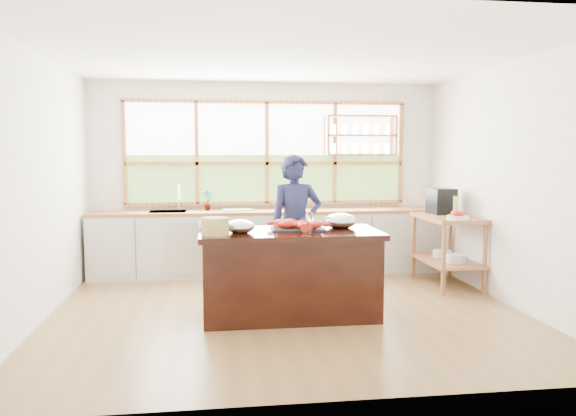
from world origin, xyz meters
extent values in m
plane|color=brown|center=(0.00, 0.00, 0.00)|extent=(5.00, 5.00, 0.00)
cube|color=white|center=(0.00, 2.25, 1.35)|extent=(5.00, 0.02, 2.70)
cube|color=white|center=(0.00, -2.25, 1.35)|extent=(5.00, 0.02, 2.70)
cube|color=white|center=(-2.50, 0.00, 1.35)|extent=(0.02, 4.50, 2.70)
cube|color=white|center=(2.50, 0.00, 1.35)|extent=(0.02, 4.50, 2.70)
cube|color=white|center=(0.00, 0.00, 2.70)|extent=(5.00, 4.50, 0.02)
cube|color=#C07C42|center=(0.00, 2.22, 1.70)|extent=(4.05, 0.06, 1.50)
cube|color=white|center=(0.00, 2.24, 2.05)|extent=(3.98, 0.01, 0.75)
cube|color=#305E1E|center=(0.00, 2.24, 1.32)|extent=(3.98, 0.01, 0.70)
cube|color=#C07C42|center=(1.35, 2.11, 2.23)|extent=(1.00, 0.28, 0.03)
cube|color=#C07C42|center=(1.35, 2.11, 1.95)|extent=(1.00, 0.28, 0.03)
cube|color=#C07C42|center=(1.35, 2.11, 1.67)|extent=(1.00, 0.28, 0.03)
cube|color=#C07C42|center=(0.85, 2.11, 1.95)|extent=(0.03, 0.28, 0.55)
cube|color=#C07C42|center=(1.85, 2.11, 1.95)|extent=(0.03, 0.28, 0.55)
cube|color=beige|center=(0.00, 1.94, 0.42)|extent=(4.90, 0.62, 0.85)
cube|color=#B5B8BD|center=(-1.10, 1.62, 0.43)|extent=(0.60, 0.01, 0.72)
cube|color=brown|center=(0.00, 1.94, 0.88)|extent=(4.90, 0.62, 0.05)
cube|color=#B5B8BD|center=(-1.40, 1.94, 0.82)|extent=(0.50, 0.42, 0.16)
cube|color=brown|center=(2.45, 0.40, 0.45)|extent=(0.04, 0.04, 0.90)
cube|color=brown|center=(2.45, 1.40, 0.45)|extent=(0.04, 0.04, 0.90)
cube|color=brown|center=(1.93, 0.40, 0.45)|extent=(0.04, 0.04, 0.90)
cube|color=brown|center=(1.93, 1.40, 0.45)|extent=(0.04, 0.04, 0.90)
cube|color=brown|center=(2.19, 0.90, 0.32)|extent=(0.62, 1.10, 0.03)
cube|color=brown|center=(2.19, 0.90, 0.88)|extent=(0.62, 1.10, 0.05)
cylinder|color=silver|center=(2.19, 0.65, 0.39)|extent=(0.24, 0.24, 0.11)
cylinder|color=silver|center=(2.19, 1.05, 0.38)|extent=(0.24, 0.24, 0.09)
cube|color=black|center=(0.00, -0.20, 0.42)|extent=(1.77, 0.82, 0.84)
cube|color=black|center=(0.00, -0.20, 0.87)|extent=(1.85, 0.90, 0.06)
imported|color=#181A3B|center=(0.16, 0.48, 0.84)|extent=(0.65, 0.47, 1.68)
imported|color=slate|center=(-0.86, 2.00, 1.05)|extent=(0.17, 0.13, 0.30)
cube|color=#62B746|center=(-0.44, 1.94, 0.91)|extent=(0.43, 0.35, 0.01)
cube|color=black|center=(2.19, 1.12, 1.07)|extent=(0.32, 0.34, 0.34)
cylinder|color=#9AAB5C|center=(2.24, 0.79, 1.03)|extent=(0.08, 0.08, 0.26)
cylinder|color=silver|center=(2.14, 0.50, 0.93)|extent=(0.26, 0.26, 0.05)
sphere|color=red|center=(2.19, 0.50, 0.97)|extent=(0.07, 0.07, 0.07)
sphere|color=red|center=(2.16, 0.55, 0.97)|extent=(0.07, 0.07, 0.07)
sphere|color=red|center=(2.10, 0.53, 0.97)|extent=(0.07, 0.07, 0.07)
sphere|color=red|center=(2.10, 0.47, 0.97)|extent=(0.07, 0.07, 0.07)
sphere|color=red|center=(2.16, 0.45, 0.97)|extent=(0.07, 0.07, 0.07)
cube|color=black|center=(0.09, -0.12, 0.91)|extent=(0.57, 0.42, 0.02)
ellipsoid|color=red|center=(-0.03, -0.17, 0.96)|extent=(0.23, 0.15, 0.08)
ellipsoid|color=red|center=(0.17, -0.10, 0.96)|extent=(0.23, 0.14, 0.08)
ellipsoid|color=red|center=(0.27, -0.22, 0.96)|extent=(0.21, 0.21, 0.08)
ellipsoid|color=red|center=(0.04, 0.00, 0.96)|extent=(0.18, 0.23, 0.08)
ellipsoid|color=red|center=(0.11, -0.26, 0.96)|extent=(0.11, 0.22, 0.08)
ellipsoid|color=red|center=(-0.07, -0.04, 0.96)|extent=(0.20, 0.22, 0.08)
ellipsoid|color=#B5B8BD|center=(-0.52, -0.29, 0.96)|extent=(0.30, 0.30, 0.14)
ellipsoid|color=#B5B8BD|center=(0.57, -0.04, 0.97)|extent=(0.35, 0.35, 0.17)
cylinder|color=white|center=(0.16, -0.48, 0.90)|extent=(0.06, 0.06, 0.01)
cylinder|color=white|center=(0.16, -0.48, 0.97)|extent=(0.01, 0.01, 0.13)
ellipsoid|color=white|center=(0.16, -0.48, 1.07)|extent=(0.08, 0.08, 0.10)
cylinder|color=tan|center=(-0.76, -0.40, 0.99)|extent=(0.27, 0.27, 0.17)
cylinder|color=white|center=(-0.83, 0.09, 0.94)|extent=(0.23, 0.30, 0.08)
camera|label=1|loc=(-0.78, -5.87, 1.69)|focal=35.00mm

